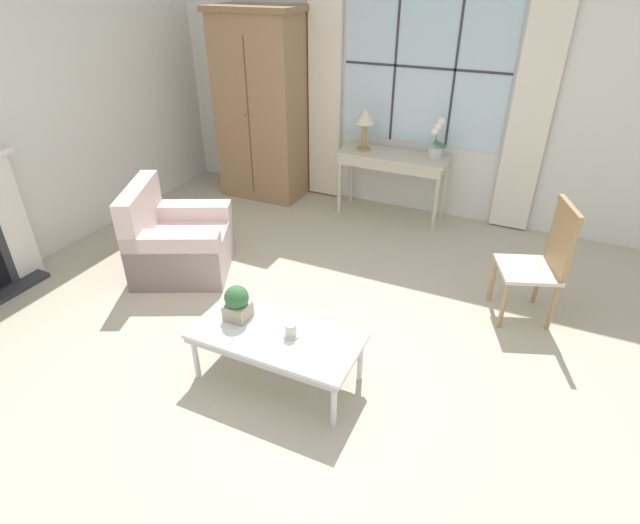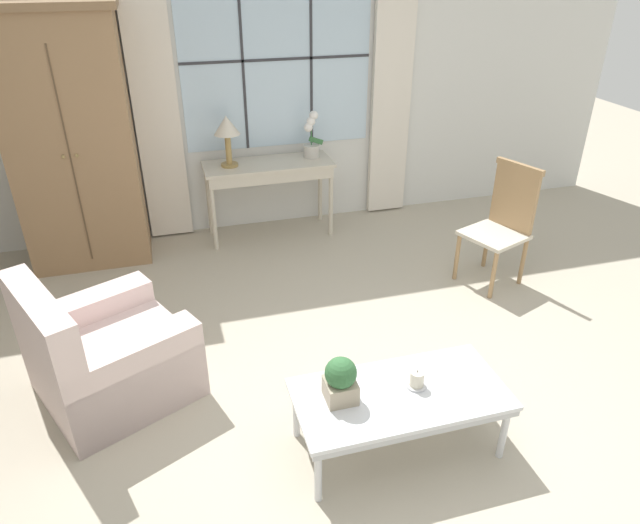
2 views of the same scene
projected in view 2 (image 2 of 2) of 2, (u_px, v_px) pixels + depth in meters
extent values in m
plane|color=#B2A893|center=(390.00, 418.00, 3.45)|extent=(14.00, 14.00, 0.00)
cube|color=silver|center=(277.00, 82.00, 5.33)|extent=(7.20, 0.06, 2.80)
cube|color=silver|center=(277.00, 59.00, 5.20)|extent=(1.77, 0.01, 1.61)
cube|color=#2D2D33|center=(243.00, 61.00, 5.12)|extent=(0.02, 0.02, 1.61)
cube|color=#2D2D33|center=(311.00, 58.00, 5.27)|extent=(0.02, 0.02, 1.61)
cube|color=#2D2D33|center=(277.00, 59.00, 5.20)|extent=(1.77, 0.02, 0.02)
cube|color=silver|center=(155.00, 102.00, 5.04)|extent=(0.40, 0.06, 2.56)
cube|color=silver|center=(392.00, 88.00, 5.58)|extent=(0.40, 0.06, 2.56)
cube|color=#93704C|center=(73.00, 146.00, 4.76)|extent=(0.98, 0.56, 2.11)
cube|color=olive|center=(43.00, 4.00, 4.24)|extent=(1.06, 0.62, 0.06)
cube|color=brown|center=(71.00, 161.00, 4.54)|extent=(0.01, 0.01, 1.77)
sphere|color=#997F4C|center=(63.00, 157.00, 4.50)|extent=(0.03, 0.03, 0.03)
sphere|color=#997F4C|center=(77.00, 156.00, 4.52)|extent=(0.03, 0.03, 0.03)
cube|color=beige|center=(268.00, 164.00, 5.35)|extent=(1.21, 0.46, 0.03)
cube|color=beige|center=(268.00, 171.00, 5.38)|extent=(1.16, 0.44, 0.10)
cylinder|color=beige|center=(213.00, 215.00, 5.23)|extent=(0.04, 0.04, 0.70)
cylinder|color=beige|center=(331.00, 202.00, 5.50)|extent=(0.04, 0.04, 0.70)
cylinder|color=beige|center=(209.00, 199.00, 5.55)|extent=(0.04, 0.04, 0.70)
cylinder|color=beige|center=(320.00, 188.00, 5.82)|extent=(0.04, 0.04, 0.70)
cylinder|color=#9E7F47|center=(230.00, 165.00, 5.26)|extent=(0.16, 0.16, 0.02)
cylinder|color=#9E7F47|center=(228.00, 149.00, 5.18)|extent=(0.05, 0.05, 0.27)
cone|color=beige|center=(226.00, 125.00, 5.08)|extent=(0.24, 0.24, 0.17)
cylinder|color=#BCB7AD|center=(311.00, 151.00, 5.46)|extent=(0.15, 0.15, 0.12)
cylinder|color=#336638|center=(311.00, 129.00, 5.36)|extent=(0.01, 0.01, 0.31)
cube|color=#336638|center=(316.00, 141.00, 5.42)|extent=(0.14, 0.02, 0.09)
sphere|color=white|center=(308.00, 127.00, 5.35)|extent=(0.08, 0.08, 0.08)
sphere|color=white|center=(311.00, 121.00, 5.33)|extent=(0.08, 0.08, 0.08)
sphere|color=white|center=(314.00, 115.00, 5.31)|extent=(0.08, 0.08, 0.08)
cube|color=beige|center=(115.00, 364.00, 3.58)|extent=(1.12, 1.12, 0.40)
cube|color=beige|center=(43.00, 330.00, 3.18)|extent=(0.51, 0.83, 0.45)
cube|color=beige|center=(92.00, 333.00, 3.76)|extent=(0.84, 0.54, 0.54)
cube|color=beige|center=(136.00, 381.00, 3.33)|extent=(0.84, 0.54, 0.54)
cube|color=beige|center=(494.00, 235.00, 4.67)|extent=(0.57, 0.57, 0.03)
cube|color=#9E7A51|center=(514.00, 199.00, 4.64)|extent=(0.18, 0.39, 0.51)
cube|color=#9E7A51|center=(520.00, 167.00, 4.51)|extent=(0.19, 0.42, 0.05)
cylinder|color=#9E7A51|center=(493.00, 275.00, 4.54)|extent=(0.04, 0.04, 0.42)
cylinder|color=#9E7A51|center=(457.00, 257.00, 4.81)|extent=(0.04, 0.04, 0.42)
cylinder|color=#9E7A51|center=(523.00, 261.00, 4.74)|extent=(0.04, 0.04, 0.42)
cylinder|color=#9E7A51|center=(486.00, 245.00, 5.01)|extent=(0.04, 0.04, 0.42)
cube|color=silver|center=(400.00, 394.00, 3.08)|extent=(1.15, 0.56, 0.03)
cube|color=#B1B3B8|center=(400.00, 399.00, 3.09)|extent=(1.13, 0.55, 0.04)
cylinder|color=silver|center=(318.00, 474.00, 2.85)|extent=(0.04, 0.04, 0.37)
cylinder|color=silver|center=(504.00, 432.00, 3.10)|extent=(0.04, 0.04, 0.37)
cylinder|color=silver|center=(296.00, 411.00, 3.24)|extent=(0.04, 0.04, 0.37)
cylinder|color=silver|center=(463.00, 378.00, 3.49)|extent=(0.04, 0.04, 0.37)
cube|color=tan|center=(340.00, 390.00, 3.00)|extent=(0.16, 0.16, 0.12)
sphere|color=#336638|center=(341.00, 373.00, 2.95)|extent=(0.17, 0.17, 0.17)
cylinder|color=silver|center=(416.00, 386.00, 3.11)|extent=(0.11, 0.11, 0.01)
cylinder|color=beige|center=(417.00, 379.00, 3.09)|extent=(0.08, 0.08, 0.09)
cylinder|color=black|center=(418.00, 371.00, 3.06)|extent=(0.00, 0.00, 0.01)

